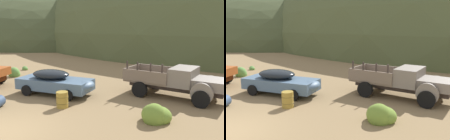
% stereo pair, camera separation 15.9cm
% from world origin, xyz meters
% --- Properties ---
extents(ground_plane, '(300.00, 300.00, 0.00)m').
position_xyz_m(ground_plane, '(0.00, 0.00, 0.00)').
color(ground_plane, olive).
extents(hill_distant, '(70.45, 76.00, 27.75)m').
position_xyz_m(hill_distant, '(-27.50, 58.89, 0.00)').
color(hill_distant, '#424C2D').
rests_on(hill_distant, ground).
extents(car_chalk_blue, '(5.10, 2.19, 1.57)m').
position_xyz_m(car_chalk_blue, '(-0.74, 5.60, 0.82)').
color(car_chalk_blue, slate).
rests_on(car_chalk_blue, ground).
extents(truck_primer_gray, '(6.31, 3.63, 2.16)m').
position_xyz_m(truck_primer_gray, '(6.77, 7.35, 1.00)').
color(truck_primer_gray, '#3D322D').
rests_on(truck_primer_gray, ground).
extents(oil_drum_spare, '(0.67, 0.67, 0.88)m').
position_xyz_m(oil_drum_spare, '(0.84, 3.52, 0.44)').
color(oil_drum_spare, olive).
rests_on(oil_drum_spare, ground).
extents(bush_lone_scrub, '(0.96, 0.99, 1.02)m').
position_xyz_m(bush_lone_scrub, '(-6.99, 9.07, 0.24)').
color(bush_lone_scrub, '#5B8E42').
rests_on(bush_lone_scrub, ground).
extents(bush_back_edge, '(0.60, 0.53, 0.47)m').
position_xyz_m(bush_back_edge, '(-8.01, 11.74, 0.12)').
color(bush_back_edge, '#5B8E42').
rests_on(bush_back_edge, ground).
extents(bush_near_barrel, '(1.43, 1.28, 1.15)m').
position_xyz_m(bush_near_barrel, '(5.87, 3.26, 0.28)').
color(bush_near_barrel, olive).
rests_on(bush_near_barrel, ground).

